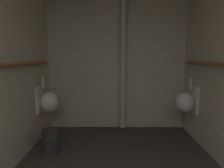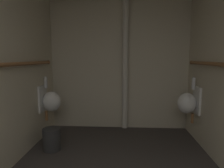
# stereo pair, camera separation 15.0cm
# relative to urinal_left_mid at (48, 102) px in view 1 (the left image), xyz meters

# --- Properties ---
(wall_back) EXTENTS (2.70, 0.06, 2.66)m
(wall_back) POSITION_rel_urinal_left_mid_xyz_m (1.14, 0.58, 0.70)
(wall_back) COLOR beige
(wall_back) RESTS_ON ground
(urinal_left_mid) EXTENTS (0.32, 0.30, 0.76)m
(urinal_left_mid) POSITION_rel_urinal_left_mid_xyz_m (0.00, 0.00, 0.00)
(urinal_left_mid) COLOR white
(urinal_right_mid) EXTENTS (0.32, 0.30, 0.76)m
(urinal_right_mid) POSITION_rel_urinal_left_mid_xyz_m (2.28, 0.02, 0.00)
(urinal_right_mid) COLOR white
(standpipe_back_wall) EXTENTS (0.11, 0.11, 2.61)m
(standpipe_back_wall) POSITION_rel_urinal_left_mid_xyz_m (1.26, 0.47, 0.70)
(standpipe_back_wall) COLOR beige
(standpipe_back_wall) RESTS_ON ground
(waste_bin) EXTENTS (0.26, 0.26, 0.32)m
(waste_bin) POSITION_rel_urinal_left_mid_xyz_m (0.18, -0.47, -0.47)
(waste_bin) COLOR #2D2D2D
(waste_bin) RESTS_ON ground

